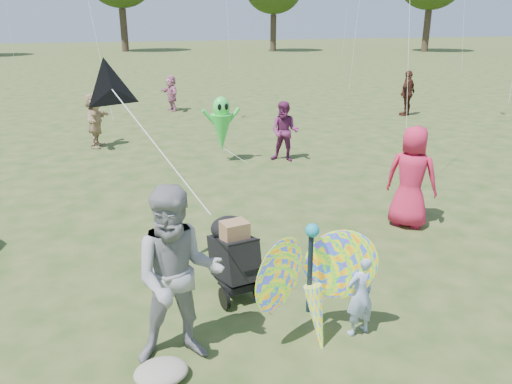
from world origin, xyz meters
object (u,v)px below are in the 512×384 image
child_girl (360,294)px  jogging_stroller (233,252)px  alien_kite (222,126)px  crowd_h (408,93)px  crowd_a (412,177)px  crowd_e (285,132)px  butterfly_kite (313,285)px  crowd_d (95,120)px  adult_man (178,277)px  crowd_j (171,93)px

child_girl → jogging_stroller: (-1.16, 1.43, 0.08)m
child_girl → alien_kite: alien_kite is taller
crowd_h → crowd_a: bearing=26.6°
crowd_e → jogging_stroller: bearing=-82.1°
child_girl → butterfly_kite: (-0.60, 0.05, 0.21)m
crowd_d → adult_man: bearing=-159.5°
crowd_e → crowd_h: (6.97, 4.65, 0.07)m
crowd_j → jogging_stroller: size_ratio=1.32×
crowd_e → butterfly_kite: 7.92m
crowd_e → crowd_a: bearing=-48.3°
alien_kite → butterfly_kite: bearing=-97.1°
butterfly_kite → crowd_d: bearing=101.3°
adult_man → crowd_e: bearing=68.2°
crowd_d → butterfly_kite: crowd_d is taller
crowd_a → crowd_e: size_ratio=1.17×
crowd_h → alien_kite: size_ratio=1.00×
crowd_a → crowd_e: crowd_a is taller
jogging_stroller → adult_man: bearing=-136.7°
adult_man → crowd_d: (-0.62, 10.49, -0.22)m
alien_kite → child_girl: bearing=-92.8°
butterfly_kite → crowd_h: bearing=51.7°
child_girl → alien_kite: (0.39, 7.95, 0.43)m
adult_man → jogging_stroller: (0.95, 1.21, -0.41)m
child_girl → jogging_stroller: jogging_stroller is taller
child_girl → alien_kite: size_ratio=0.62×
crowd_d → crowd_j: 6.23m
adult_man → crowd_a: adult_man is taller
crowd_d → jogging_stroller: (1.57, -9.28, -0.19)m
alien_kite → crowd_j: bearing=90.0°
child_girl → crowd_j: crowd_j is taller
crowd_j → crowd_d: bearing=-44.9°
child_girl → jogging_stroller: bearing=-61.2°
adult_man → crowd_a: size_ratio=1.10×
child_girl → adult_man: 2.18m
alien_kite → crowd_a: bearing=-67.7°
crowd_e → butterfly_kite: crowd_e is taller
alien_kite → jogging_stroller: bearing=-103.4°
crowd_h → crowd_j: (-8.58, 3.92, -0.15)m
crowd_j → jogging_stroller: crowd_j is taller
crowd_d → alien_kite: 4.17m
crowd_e → jogging_stroller: 6.87m
crowd_h → butterfly_kite: bearing=22.5°
crowd_a → crowd_h: 11.46m
crowd_d → alien_kite: size_ratio=0.93×
adult_man → butterfly_kite: 1.55m
crowd_d → jogging_stroller: bearing=-153.2°
adult_man → crowd_d: size_ratio=1.27×
crowd_a → crowd_d: size_ratio=1.16×
child_girl → crowd_h: crowd_h is taller
crowd_d → crowd_a: bearing=-129.5°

